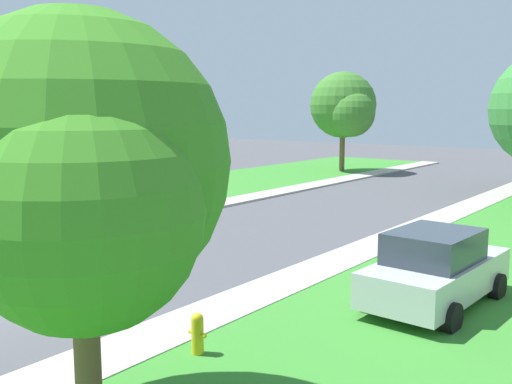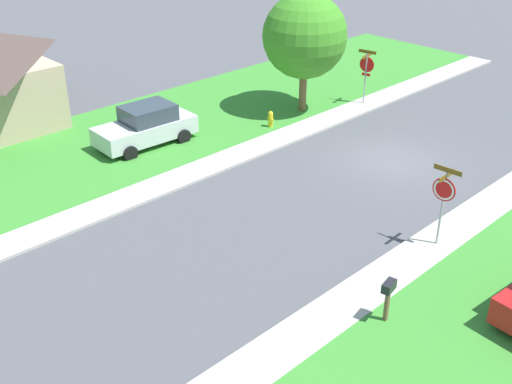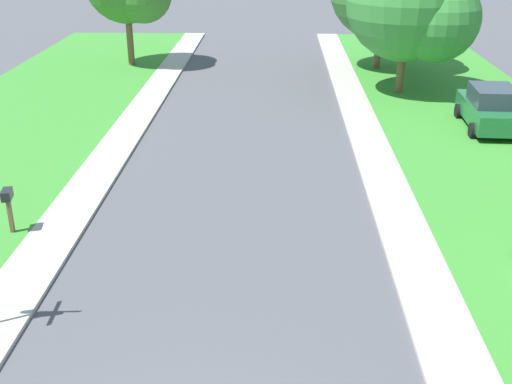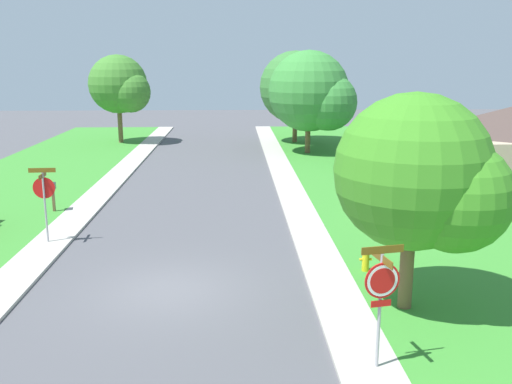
# 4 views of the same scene
# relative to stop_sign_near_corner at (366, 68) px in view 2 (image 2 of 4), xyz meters

# --- Properties ---
(ground_plane) EXTENTS (120.00, 120.00, 0.00)m
(ground_plane) POSITION_rel_stop_sign_near_corner_xyz_m (-4.87, 4.51, -1.88)
(ground_plane) COLOR #4C4C51
(sidewalk_east) EXTENTS (1.40, 56.00, 0.10)m
(sidewalk_east) POSITION_rel_stop_sign_near_corner_xyz_m (-0.17, 16.51, -1.83)
(sidewalk_east) COLOR #ADA89E
(sidewalk_east) RESTS_ON ground
(lawn_east) EXTENTS (8.00, 56.00, 0.08)m
(lawn_east) POSITION_rel_stop_sign_near_corner_xyz_m (4.53, 16.51, -1.84)
(lawn_east) COLOR #38842D
(lawn_east) RESTS_ON ground
(sidewalk_west) EXTENTS (1.40, 56.00, 0.10)m
(sidewalk_west) POSITION_rel_stop_sign_near_corner_xyz_m (-9.57, 16.51, -1.83)
(sidewalk_west) COLOR #ADA89E
(sidewalk_west) RESTS_ON ground
(stop_sign_near_corner) EXTENTS (0.91, 0.91, 2.77)m
(stop_sign_near_corner) POSITION_rel_stop_sign_near_corner_xyz_m (0.00, 0.00, 0.00)
(stop_sign_near_corner) COLOR #9E9EA3
(stop_sign_near_corner) RESTS_ON ground
(stop_sign_far_corner) EXTENTS (0.92, 0.92, 2.77)m
(stop_sign_far_corner) POSITION_rel_stop_sign_near_corner_xyz_m (-9.64, 8.86, 0.01)
(stop_sign_far_corner) COLOR #9E9EA3
(stop_sign_far_corner) RESTS_ON ground
(car_silver_across_road) EXTENTS (2.21, 4.39, 1.76)m
(car_silver_across_road) POSITION_rel_stop_sign_near_corner_xyz_m (3.40, 10.76, -1.00)
(car_silver_across_road) COLOR silver
(car_silver_across_road) RESTS_ON ground
(tree_sidewalk_near) EXTENTS (4.24, 3.94, 5.67)m
(tree_sidewalk_near) POSITION_rel_stop_sign_near_corner_xyz_m (1.69, 2.82, 1.69)
(tree_sidewalk_near) COLOR brown
(tree_sidewalk_near) RESTS_ON ground
(fire_hydrant) EXTENTS (0.38, 0.22, 0.83)m
(fire_hydrant) POSITION_rel_stop_sign_near_corner_xyz_m (1.03, 5.60, -1.44)
(fire_hydrant) COLOR gold
(fire_hydrant) RESTS_ON ground
(mailbox) EXTENTS (0.33, 0.52, 1.31)m
(mailbox) POSITION_rel_stop_sign_near_corner_xyz_m (-10.73, 13.12, -0.87)
(mailbox) COLOR brown
(mailbox) RESTS_ON ground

